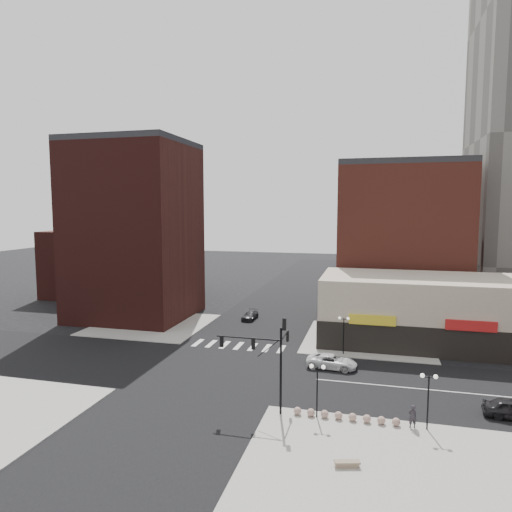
% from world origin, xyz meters
% --- Properties ---
extents(ground, '(240.00, 240.00, 0.00)m').
position_xyz_m(ground, '(0.00, 0.00, 0.00)').
color(ground, black).
rests_on(ground, ground).
extents(road_ew, '(200.00, 14.00, 0.02)m').
position_xyz_m(road_ew, '(0.00, 0.00, 0.01)').
color(road_ew, black).
rests_on(road_ew, ground).
extents(road_ns, '(14.00, 200.00, 0.02)m').
position_xyz_m(road_ns, '(0.00, 0.00, 0.01)').
color(road_ns, black).
rests_on(road_ns, ground).
extents(sidewalk_nw, '(15.00, 15.00, 0.12)m').
position_xyz_m(sidewalk_nw, '(-14.50, 14.50, 0.06)').
color(sidewalk_nw, gray).
rests_on(sidewalk_nw, ground).
extents(sidewalk_ne, '(15.00, 15.00, 0.12)m').
position_xyz_m(sidewalk_ne, '(14.50, 14.50, 0.06)').
color(sidewalk_ne, gray).
rests_on(sidewalk_ne, ground).
extents(sidewalk_se, '(18.00, 14.00, 0.12)m').
position_xyz_m(sidewalk_se, '(16.00, -14.00, 0.06)').
color(sidewalk_se, gray).
rests_on(sidewalk_se, ground).
extents(building_nw, '(16.00, 15.00, 25.00)m').
position_xyz_m(building_nw, '(-19.00, 18.50, 12.50)').
color(building_nw, '#391512').
rests_on(building_nw, ground).
extents(building_nw_low, '(20.00, 18.00, 12.00)m').
position_xyz_m(building_nw_low, '(-32.00, 34.00, 6.00)').
color(building_nw_low, '#391512').
rests_on(building_nw_low, ground).
extents(building_ne_midrise, '(18.00, 15.00, 22.00)m').
position_xyz_m(building_ne_midrise, '(19.00, 29.50, 11.00)').
color(building_ne_midrise, maroon).
rests_on(building_ne_midrise, ground).
extents(building_ne_row, '(24.20, 12.20, 8.00)m').
position_xyz_m(building_ne_row, '(21.00, 15.00, 3.30)').
color(building_ne_row, '#BAAD94').
rests_on(building_ne_row, ground).
extents(traffic_signal, '(5.59, 3.09, 7.77)m').
position_xyz_m(traffic_signal, '(7.24, -7.83, 4.96)').
color(traffic_signal, black).
rests_on(traffic_signal, ground).
extents(street_lamp_se_a, '(1.22, 0.32, 4.16)m').
position_xyz_m(street_lamp_se_a, '(11.00, -8.00, 3.29)').
color(street_lamp_se_a, black).
rests_on(street_lamp_se_a, sidewalk_se).
extents(street_lamp_se_b, '(1.22, 0.32, 4.16)m').
position_xyz_m(street_lamp_se_b, '(19.00, -8.00, 3.29)').
color(street_lamp_se_b, black).
rests_on(street_lamp_se_b, sidewalk_se).
extents(street_lamp_ne, '(1.22, 0.32, 4.16)m').
position_xyz_m(street_lamp_ne, '(12.00, 8.00, 3.29)').
color(street_lamp_ne, black).
rests_on(street_lamp_ne, sidewalk_ne).
extents(bollard_row, '(7.95, 0.60, 0.60)m').
position_xyz_m(bollard_row, '(13.17, -8.00, 0.42)').
color(bollard_row, '#906E63').
rests_on(bollard_row, sidewalk_se).
extents(white_suv, '(5.14, 2.59, 1.40)m').
position_xyz_m(white_suv, '(11.14, 3.42, 0.70)').
color(white_suv, silver).
rests_on(white_suv, ground).
extents(dark_sedan_north, '(1.82, 4.25, 1.22)m').
position_xyz_m(dark_sedan_north, '(-2.13, 20.88, 0.61)').
color(dark_sedan_north, black).
rests_on(dark_sedan_north, ground).
extents(pedestrian, '(0.70, 0.53, 1.73)m').
position_xyz_m(pedestrian, '(17.98, -8.00, 0.99)').
color(pedestrian, '#27252A').
rests_on(pedestrian, sidewalk_se).
extents(stone_bench, '(1.68, 0.90, 0.37)m').
position_xyz_m(stone_bench, '(13.65, -14.35, 0.32)').
color(stone_bench, '#846F5B').
rests_on(stone_bench, sidewalk_se).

